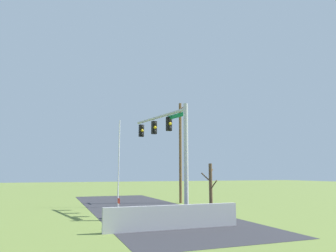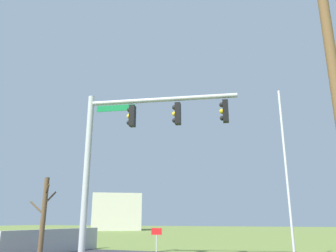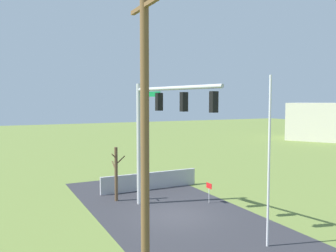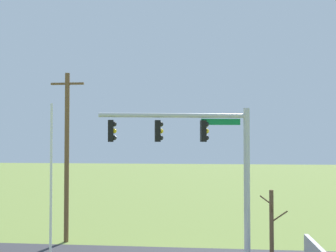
% 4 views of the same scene
% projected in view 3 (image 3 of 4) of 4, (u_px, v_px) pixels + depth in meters
% --- Properties ---
extents(ground_plane, '(160.00, 160.00, 0.00)m').
position_uv_depth(ground_plane, '(176.00, 215.00, 18.98)').
color(ground_plane, olive).
extents(road_surface, '(28.00, 8.00, 0.01)m').
position_uv_depth(road_surface, '(219.00, 242.00, 15.40)').
color(road_surface, '#2D2D33').
rests_on(road_surface, ground_plane).
extents(sidewalk_corner, '(6.00, 6.00, 0.01)m').
position_uv_depth(sidewalk_corner, '(133.00, 200.00, 21.98)').
color(sidewalk_corner, '#B7B5AD').
rests_on(sidewalk_corner, ground_plane).
extents(retaining_fence, '(0.20, 7.05, 1.18)m').
position_uv_depth(retaining_fence, '(150.00, 181.00, 24.52)').
color(retaining_fence, '#A8A8AD').
rests_on(retaining_fence, ground_plane).
extents(signal_mast, '(6.65, 1.58, 7.13)m').
position_uv_depth(signal_mast, '(158.00, 121.00, 19.22)').
color(signal_mast, '#B2B5BA').
rests_on(signal_mast, ground_plane).
extents(flagpole, '(0.10, 0.10, 7.19)m').
position_uv_depth(flagpole, '(269.00, 162.00, 14.68)').
color(flagpole, silver).
rests_on(flagpole, ground_plane).
extents(utility_pole, '(1.90, 0.26, 9.46)m').
position_uv_depth(utility_pole, '(145.00, 142.00, 10.49)').
color(utility_pole, brown).
rests_on(utility_pole, ground_plane).
extents(bare_tree, '(1.27, 1.02, 3.32)m').
position_uv_depth(bare_tree, '(116.00, 173.00, 21.61)').
color(bare_tree, brown).
rests_on(bare_tree, ground_plane).
extents(open_sign, '(0.56, 0.04, 1.22)m').
position_uv_depth(open_sign, '(209.00, 188.00, 21.18)').
color(open_sign, silver).
rests_on(open_sign, ground_plane).
extents(distant_building, '(10.91, 11.01, 5.83)m').
position_uv_depth(distant_building, '(316.00, 121.00, 56.42)').
color(distant_building, beige).
rests_on(distant_building, ground_plane).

